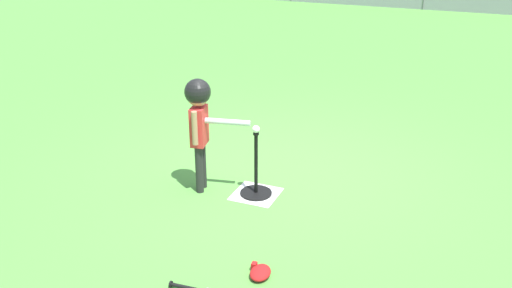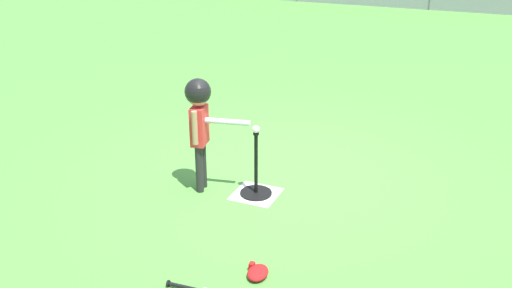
# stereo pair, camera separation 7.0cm
# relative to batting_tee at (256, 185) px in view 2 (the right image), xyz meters

# --- Properties ---
(ground_plane) EXTENTS (60.00, 60.00, 0.00)m
(ground_plane) POSITION_rel_batting_tee_xyz_m (0.14, 0.49, -0.11)
(ground_plane) COLOR #51933D
(home_plate) EXTENTS (0.44, 0.44, 0.01)m
(home_plate) POSITION_rel_batting_tee_xyz_m (0.00, 0.00, -0.10)
(home_plate) COLOR white
(home_plate) RESTS_ON ground_plane
(batting_tee) EXTENTS (0.32, 0.32, 0.67)m
(batting_tee) POSITION_rel_batting_tee_xyz_m (0.00, 0.00, 0.00)
(batting_tee) COLOR black
(batting_tee) RESTS_ON ground_plane
(baseball_on_tee) EXTENTS (0.07, 0.07, 0.07)m
(baseball_on_tee) POSITION_rel_batting_tee_xyz_m (0.00, 0.00, 0.60)
(baseball_on_tee) COLOR white
(baseball_on_tee) RESTS_ON batting_tee
(batter_child) EXTENTS (0.63, 0.33, 1.17)m
(batter_child) POSITION_rel_batting_tee_xyz_m (-0.55, -0.11, 0.73)
(batter_child) COLOR #262626
(batter_child) RESTS_ON ground_plane
(glove_by_plate) EXTENTS (0.19, 0.23, 0.07)m
(glove_by_plate) POSITION_rel_batting_tee_xyz_m (0.55, -1.23, -0.07)
(glove_by_plate) COLOR #B21919
(glove_by_plate) RESTS_ON ground_plane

